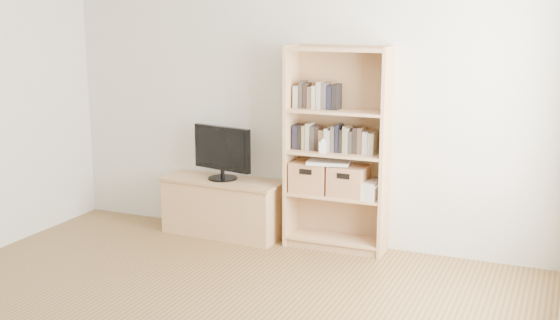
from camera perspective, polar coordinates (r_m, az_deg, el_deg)
The scene contains 11 objects.
back_wall at distance 6.13m, azimuth 1.48°, elevation 5.38°, with size 4.50×0.02×2.60m, color silver.
tv_stand at distance 6.43m, azimuth -4.63°, elevation -3.91°, with size 1.08×0.41×0.50m, color tan.
bookshelf at distance 5.92m, azimuth 4.65°, elevation 0.85°, with size 0.87×0.31×1.73m, color tan.
television at distance 6.31m, azimuth -4.71°, elevation 0.55°, with size 0.61×0.05×0.48m, color black.
books_row_mid at distance 5.92m, azimuth 4.72°, elevation 1.67°, with size 0.76×0.15×0.20m, color black.
books_row_upper at distance 5.93m, azimuth 3.00°, elevation 5.13°, with size 0.36×0.13×0.19m, color black.
baby_monitor at distance 5.85m, azimuth 3.47°, elevation 1.04°, with size 0.05×0.03×0.10m, color white.
basket_left at distance 6.04m, azimuth 2.51°, elevation -1.36°, with size 0.32×0.26×0.26m, color #AD784E.
basket_right at distance 5.94m, azimuth 5.57°, elevation -1.69°, with size 0.31×0.25×0.25m, color #AD784E.
laptop at distance 5.95m, azimuth 3.98°, elevation -0.16°, with size 0.35×0.25×0.03m, color white.
magazine_stack at distance 5.90m, azimuth 7.34°, elevation -2.49°, with size 0.18×0.25×0.12m, color beige.
Camera 1 is at (2.24, -3.16, 2.02)m, focal length 45.00 mm.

